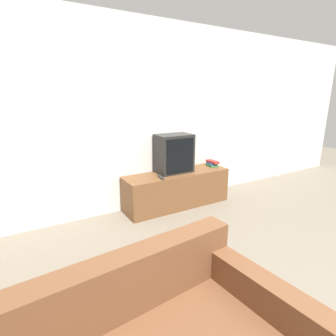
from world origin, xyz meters
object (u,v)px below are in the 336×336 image
object	(u,v)px
book_stack	(212,163)
remote_on_stand	(161,177)
television	(174,153)
tv_stand	(177,189)

from	to	relation	value
book_stack	remote_on_stand	size ratio (longest dim) A/B	1.12
television	book_stack	world-z (taller)	television
television	book_stack	bearing A→B (deg)	-2.00
tv_stand	television	world-z (taller)	television
television	book_stack	xyz separation A→B (m)	(0.71, -0.02, -0.23)
book_stack	remote_on_stand	bearing A→B (deg)	-171.70
remote_on_stand	book_stack	bearing A→B (deg)	8.30
tv_stand	television	distance (m)	0.54
tv_stand	book_stack	bearing A→B (deg)	2.94
television	remote_on_stand	size ratio (longest dim) A/B	2.84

